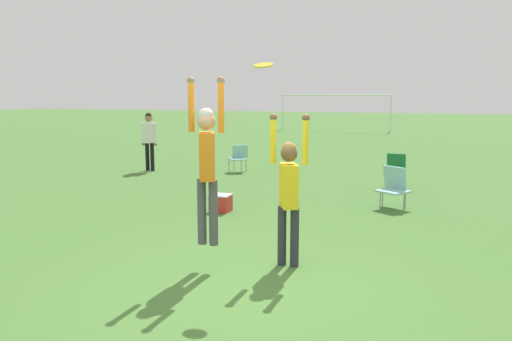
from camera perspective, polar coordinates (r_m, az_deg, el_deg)
ground_plane at (r=6.46m, az=-1.47°, el=-12.62°), size 120.00×120.00×0.00m
person_jumping at (r=6.58m, az=-5.65°, el=1.59°), size 0.53×0.43×2.23m
person_defending at (r=6.76m, az=3.76°, el=-1.86°), size 0.55×0.45×2.10m
frisbee at (r=6.50m, az=0.87°, el=11.96°), size 0.25×0.25×0.08m
camping_chair_0 at (r=10.74m, az=15.48°, el=-1.65°), size 0.76×0.83×0.86m
camping_chair_1 at (r=12.88m, az=15.67°, el=0.16°), size 0.49×0.53×0.89m
camping_chair_2 at (r=15.21m, az=-2.00°, el=1.65°), size 0.65×0.71×0.82m
person_spectator_near at (r=15.68m, az=-12.12°, el=3.89°), size 0.54×0.40×1.79m
cooler_box at (r=10.13m, az=-4.05°, el=-3.71°), size 0.40×0.34×0.35m
soccer_goal at (r=32.67m, az=9.00°, el=7.72°), size 7.10×0.10×2.35m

